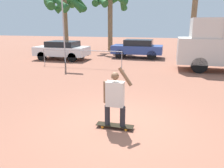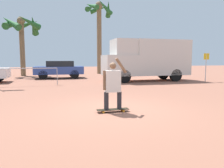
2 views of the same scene
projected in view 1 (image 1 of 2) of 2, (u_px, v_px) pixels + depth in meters
name	position (u px, v px, depth m)	size (l,w,h in m)	color
ground_plane	(119.00, 124.00, 5.99)	(80.00, 80.00, 0.00)	#935B47
skateboard	(115.00, 125.00, 5.76)	(0.99, 0.24, 0.09)	black
person_skateboarder	(115.00, 96.00, 5.55)	(0.75, 0.22, 1.57)	#28282D
parked_car_blue	(138.00, 48.00, 17.67)	(4.01, 1.90, 1.46)	black
parked_car_white	(62.00, 50.00, 16.77)	(4.00, 1.95, 1.41)	black
palm_tree_center_background	(110.00, 3.00, 20.83)	(3.70, 3.74, 5.72)	brown
palm_tree_far_left	(65.00, 1.00, 20.68)	(4.54, 4.50, 5.95)	brown
flagpole	(63.00, 5.00, 14.58)	(1.10, 0.12, 6.71)	#B7B7BC
plaza_railing_segment	(81.00, 52.00, 13.79)	(5.33, 0.05, 1.08)	#99999E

